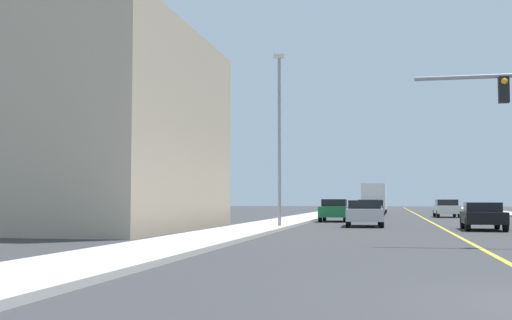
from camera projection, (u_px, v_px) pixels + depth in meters
The scene contains 12 objects.
ground at pixel (424, 218), 49.67m from camera, with size 192.00×192.00×0.00m, color #38383A.
sidewalk_left at pixel (309, 217), 51.53m from camera, with size 3.01×168.00×0.15m, color beige.
lane_marking_center at pixel (424, 218), 49.67m from camera, with size 0.16×144.00×0.01m, color yellow.
building_left_near at pixel (63, 132), 31.68m from camera, with size 13.50×14.70×9.67m, color tan.
street_lamp at pixel (279, 131), 32.08m from camera, with size 0.56×0.28×8.69m.
car_black at pixel (483, 216), 30.25m from camera, with size 1.94×4.00×1.32m.
car_white at pixel (446, 208), 52.71m from camera, with size 1.93×4.54×1.47m.
car_silver at pixel (364, 213), 34.39m from camera, with size 2.12×4.46×1.41m.
car_yellow at pixel (369, 209), 49.99m from camera, with size 1.85×4.32×1.45m.
car_green at pixel (334, 210), 42.35m from camera, with size 1.86×4.28×1.48m.
car_gray at pixel (375, 207), 59.62m from camera, with size 1.87×4.45×1.44m.
delivery_truck at pixel (375, 198), 67.14m from camera, with size 2.52×8.82×3.11m.
Camera 1 is at (-2.62, -9.50, 1.43)m, focal length 44.61 mm.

